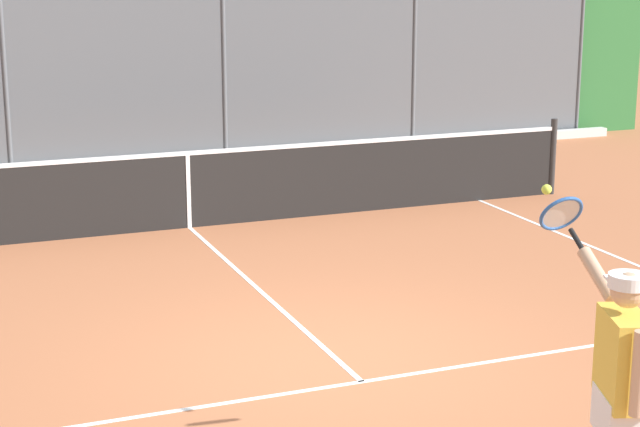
# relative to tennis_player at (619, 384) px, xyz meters

# --- Properties ---
(ground_plane) EXTENTS (60.00, 60.00, 0.00)m
(ground_plane) POSITION_rel_tennis_player_xyz_m (0.46, -3.04, -0.91)
(ground_plane) COLOR #A8603D
(court_line_markings) EXTENTS (8.27, 9.67, 0.01)m
(court_line_markings) POSITION_rel_tennis_player_xyz_m (0.46, -2.26, -0.91)
(court_line_markings) COLOR white
(court_line_markings) RESTS_ON ground
(fence_backdrop) EXTENTS (20.09, 1.37, 3.38)m
(fence_backdrop) POSITION_rel_tennis_player_xyz_m (0.46, -12.62, 0.44)
(fence_backdrop) COLOR #565B60
(fence_backdrop) RESTS_ON ground
(tennis_net) EXTENTS (10.62, 0.09, 1.07)m
(tennis_net) POSITION_rel_tennis_player_xyz_m (0.46, -7.87, -0.42)
(tennis_net) COLOR #2D2D2D
(tennis_net) RESTS_ON ground
(tennis_player) EXTENTS (0.44, 1.35, 1.87)m
(tennis_player) POSITION_rel_tennis_player_xyz_m (0.00, 0.00, 0.00)
(tennis_player) COLOR navy
(tennis_player) RESTS_ON ground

